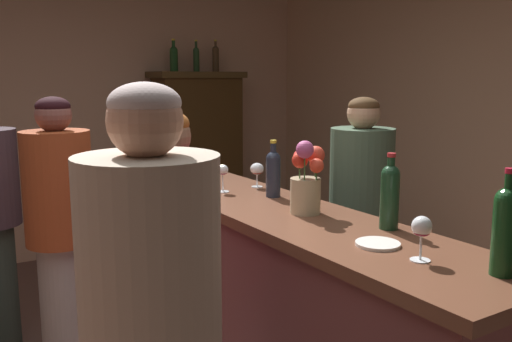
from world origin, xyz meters
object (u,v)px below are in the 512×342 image
(display_cabinet, at_px, (198,155))
(wine_glass_spare, at_px, (223,172))
(wine_glass_rear, at_px, (422,229))
(display_bottle_midleft, at_px, (196,58))
(wine_bottle_syrah, at_px, (390,193))
(display_bottle_center, at_px, (216,57))
(wine_bottle_riesling, at_px, (273,171))
(wine_glass_front, at_px, (203,170))
(bartender, at_px, (360,216))
(bar_counter, at_px, (272,309))
(patron_in_navy, at_px, (169,303))
(cheese_plate, at_px, (378,244))
(patron_by_cabinet, at_px, (61,235))
(wine_bottle_pinot, at_px, (506,227))
(wine_glass_mid, at_px, (257,170))
(display_bottle_left, at_px, (174,57))
(flower_arrangement, at_px, (306,181))

(display_cabinet, relative_size, wine_glass_spare, 11.50)
(display_cabinet, height_order, wine_glass_rear, display_cabinet)
(wine_glass_rear, xyz_separation_m, display_bottle_midleft, (1.02, 3.77, 0.69))
(wine_bottle_syrah, height_order, wine_glass_rear, wine_bottle_syrah)
(display_bottle_center, bearing_deg, wine_bottle_syrah, -106.75)
(wine_bottle_riesling, xyz_separation_m, wine_glass_rear, (-0.14, -1.11, -0.02))
(display_cabinet, distance_m, wine_glass_front, 2.49)
(wine_glass_spare, xyz_separation_m, bartender, (0.85, -0.16, -0.32))
(bar_counter, distance_m, patron_in_navy, 0.84)
(wine_glass_rear, height_order, cheese_plate, wine_glass_rear)
(display_bottle_center, distance_m, bartender, 2.81)
(bar_counter, relative_size, bartender, 1.70)
(display_bottle_center, xyz_separation_m, patron_in_navy, (-1.90, -3.19, -1.02))
(wine_glass_spare, distance_m, patron_by_cabinet, 0.90)
(wine_glass_rear, relative_size, patron_by_cabinet, 0.10)
(wine_bottle_syrah, height_order, cheese_plate, wine_bottle_syrah)
(bar_counter, relative_size, wine_bottle_pinot, 7.84)
(wine_glass_mid, xyz_separation_m, wine_glass_rear, (-0.21, -1.36, 0.01))
(wine_glass_front, relative_size, wine_glass_rear, 0.87)
(display_bottle_left, bearing_deg, cheese_plate, -102.30)
(wine_glass_front, bearing_deg, wine_glass_spare, -81.99)
(wine_bottle_syrah, height_order, wine_bottle_pinot, wine_bottle_pinot)
(bar_counter, height_order, display_bottle_center, display_bottle_center)
(wine_bottle_pinot, relative_size, wine_glass_mid, 2.47)
(bar_counter, bearing_deg, cheese_plate, -91.92)
(flower_arrangement, height_order, bartender, bartender)
(display_bottle_midleft, xyz_separation_m, bartender, (-0.19, -2.59, -1.01))
(flower_arrangement, bearing_deg, wine_glass_mid, 77.96)
(display_cabinet, height_order, display_bottle_center, display_bottle_center)
(wine_bottle_syrah, bearing_deg, bar_counter, 106.75)
(wine_glass_rear, xyz_separation_m, patron_in_navy, (-0.67, 0.59, -0.32))
(wine_glass_rear, distance_m, wine_glass_spare, 1.35)
(wine_bottle_pinot, height_order, wine_glass_spare, wine_bottle_pinot)
(bar_counter, distance_m, wine_bottle_riesling, 0.69)
(wine_glass_front, height_order, wine_glass_spare, wine_glass_spare)
(bar_counter, relative_size, wine_bottle_syrah, 8.51)
(wine_glass_mid, height_order, display_bottle_midleft, display_bottle_midleft)
(wine_glass_mid, xyz_separation_m, patron_by_cabinet, (-1.02, 0.30, -0.29))
(cheese_plate, height_order, patron_by_cabinet, patron_by_cabinet)
(wine_bottle_riesling, height_order, bartender, bartender)
(bar_counter, height_order, cheese_plate, cheese_plate)
(wine_glass_rear, bearing_deg, wine_bottle_pinot, -63.92)
(wine_glass_spare, relative_size, display_bottle_left, 0.49)
(display_cabinet, bearing_deg, display_bottle_midleft, -180.00)
(wine_glass_mid, bearing_deg, display_bottle_midleft, 71.39)
(bar_counter, distance_m, bartender, 0.90)
(display_bottle_left, bearing_deg, wine_glass_mid, -103.36)
(wine_glass_rear, bearing_deg, patron_in_navy, 138.72)
(wine_bottle_riesling, bearing_deg, wine_bottle_pinot, -91.35)
(wine_bottle_syrah, height_order, patron_in_navy, patron_in_navy)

